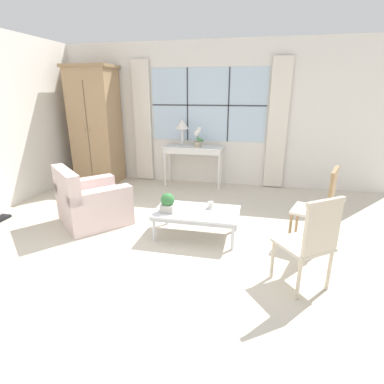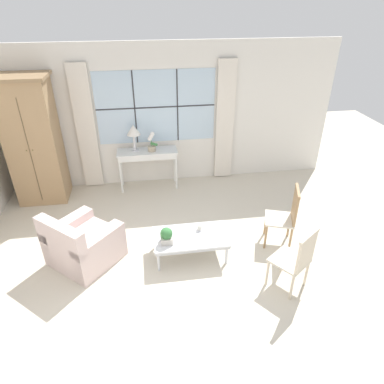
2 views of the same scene
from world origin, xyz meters
name	(u,v)px [view 1 (image 1 of 2)]	position (x,y,z in m)	size (l,w,h in m)	color
ground_plane	(166,250)	(0.00, 0.00, 0.00)	(14.00, 14.00, 0.00)	beige
wall_back_windowed	(208,116)	(0.00, 3.02, 1.39)	(7.20, 0.14, 2.80)	silver
armoire	(96,126)	(-2.28, 2.62, 1.18)	(0.95, 0.73, 2.36)	tan
console_table	(193,151)	(-0.24, 2.73, 0.72)	(1.19, 0.42, 0.82)	white
table_lamp	(182,125)	(-0.47, 2.76, 1.22)	(0.26, 0.26, 0.53)	silver
potted_orchid	(198,139)	(-0.14, 2.71, 0.97)	(0.20, 0.16, 0.39)	tan
armchair_upholstered	(92,204)	(-1.30, 0.58, 0.29)	(1.23, 1.23, 0.86)	beige
side_chair_wooden	(321,204)	(1.83, 0.54, 0.57)	(0.56, 0.56, 1.01)	beige
accent_chair_wooden	(312,239)	(1.58, -0.43, 0.55)	(0.61, 0.61, 0.98)	beige
coffee_table	(197,213)	(0.30, 0.47, 0.33)	(1.12, 0.65, 0.37)	silver
potted_plant_small	(168,202)	(-0.07, 0.37, 0.49)	(0.18, 0.18, 0.25)	#BCB7AD
pillar_candle	(211,205)	(0.46, 0.60, 0.41)	(0.10, 0.10, 0.11)	silver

